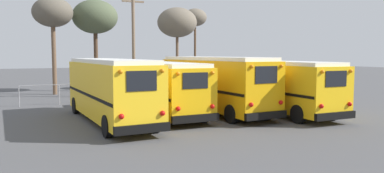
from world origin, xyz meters
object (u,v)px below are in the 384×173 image
at_px(school_bus_0, 109,88).
at_px(bare_tree_0, 177,23).
at_px(school_bus_2, 214,82).
at_px(bare_tree_2, 195,19).
at_px(bare_tree_3, 95,17).
at_px(bare_tree_1, 53,13).
at_px(utility_pole, 134,41).
at_px(school_bus_3, 270,84).
at_px(school_bus_1, 161,86).

bearing_deg(school_bus_0, bare_tree_0, 54.80).
xyz_separation_m(school_bus_2, bare_tree_2, (8.07, 18.21, 5.66)).
bearing_deg(bare_tree_3, bare_tree_2, 10.31).
bearing_deg(bare_tree_2, school_bus_0, -127.90).
height_order(bare_tree_1, bare_tree_2, bare_tree_2).
relative_size(utility_pole, bare_tree_0, 1.07).
relative_size(utility_pole, bare_tree_1, 1.05).
height_order(bare_tree_0, bare_tree_3, bare_tree_3).
distance_m(school_bus_2, bare_tree_0, 16.16).
bearing_deg(school_bus_3, utility_pole, 115.25).
distance_m(school_bus_0, bare_tree_0, 19.29).
bearing_deg(bare_tree_1, school_bus_0, -86.54).
relative_size(bare_tree_0, bare_tree_1, 0.97).
relative_size(school_bus_1, utility_pole, 1.09).
xyz_separation_m(school_bus_0, utility_pole, (4.55, 10.03, 2.79)).
relative_size(school_bus_0, school_bus_2, 0.99).
height_order(school_bus_1, bare_tree_0, bare_tree_0).
bearing_deg(school_bus_2, school_bus_3, -21.66).
xyz_separation_m(school_bus_0, school_bus_1, (3.23, 0.99, -0.11)).
bearing_deg(school_bus_1, utility_pole, 81.68).
xyz_separation_m(school_bus_3, bare_tree_0, (1.09, 16.10, 4.92)).
bearing_deg(school_bus_0, school_bus_1, 17.14).
distance_m(school_bus_2, bare_tree_1, 17.33).
bearing_deg(school_bus_0, bare_tree_1, 93.46).
height_order(school_bus_3, bare_tree_2, bare_tree_2).
relative_size(school_bus_0, bare_tree_3, 1.17).
height_order(school_bus_3, bare_tree_1, bare_tree_1).
distance_m(school_bus_0, bare_tree_1, 16.13).
distance_m(school_bus_1, bare_tree_0, 16.87).
distance_m(school_bus_1, bare_tree_1, 15.76).
height_order(bare_tree_0, bare_tree_2, bare_tree_2).
relative_size(utility_pole, bare_tree_3, 1.02).
height_order(utility_pole, bare_tree_2, utility_pole).
relative_size(school_bus_0, bare_tree_2, 1.16).
bearing_deg(bare_tree_3, school_bus_1, -89.01).
relative_size(school_bus_2, bare_tree_2, 1.17).
distance_m(utility_pole, bare_tree_0, 8.38).
height_order(school_bus_2, school_bus_3, school_bus_2).
distance_m(school_bus_0, school_bus_3, 9.71).
xyz_separation_m(school_bus_2, bare_tree_3, (-3.50, 16.11, 5.10)).
bearing_deg(bare_tree_2, bare_tree_3, -169.69).
relative_size(bare_tree_0, bare_tree_3, 0.95).
xyz_separation_m(school_bus_2, utility_pole, (-1.90, 9.59, 2.75)).
bearing_deg(bare_tree_2, bare_tree_1, -167.55).
relative_size(school_bus_1, bare_tree_1, 1.14).
xyz_separation_m(school_bus_2, bare_tree_1, (-7.37, 14.81, 5.16)).
height_order(school_bus_2, bare_tree_1, bare_tree_1).
height_order(school_bus_0, utility_pole, utility_pole).
height_order(school_bus_0, school_bus_1, school_bus_0).
bearing_deg(bare_tree_0, bare_tree_3, 170.62).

